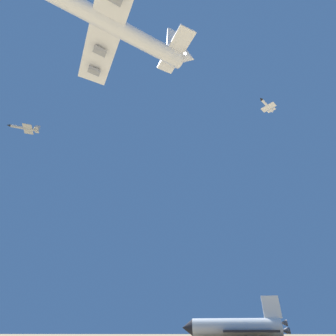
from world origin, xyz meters
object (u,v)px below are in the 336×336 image
object	(u,v)px
space_shuttle	(234,328)
chase_jet_lead	(267,106)
carrier_jet	(106,21)
chase_jet_left_wing	(25,128)

from	to	relation	value
space_shuttle	chase_jet_lead	distance (m)	116.17
carrier_jet	chase_jet_left_wing	xyz separation A→B (m)	(55.06, -45.13, -7.66)
space_shuttle	carrier_jet	world-z (taller)	carrier_jet
chase_jet_left_wing	carrier_jet	bearing A→B (deg)	118.72
carrier_jet	chase_jet_left_wing	distance (m)	71.61
chase_jet_lead	carrier_jet	bearing A→B (deg)	-9.77
space_shuttle	chase_jet_lead	size ratio (longest dim) A/B	2.87
carrier_jet	chase_jet_left_wing	world-z (taller)	carrier_jet
chase_jet_lead	chase_jet_left_wing	bearing A→B (deg)	-41.67
chase_jet_lead	space_shuttle	bearing A→B (deg)	-53.26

